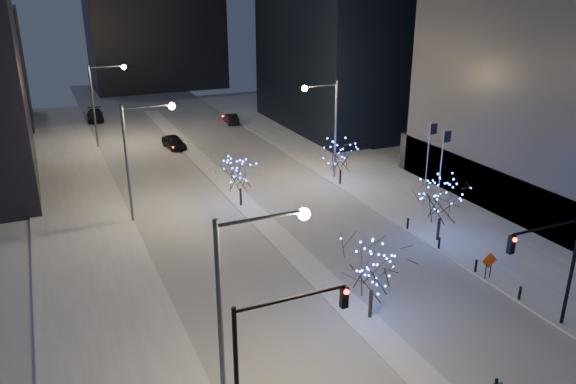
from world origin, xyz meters
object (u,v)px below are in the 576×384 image
car_mid (231,118)px  street_lamp_east (328,118)px  traffic_signal_east (555,258)px  construction_sign (489,263)px  car_near (174,142)px  holiday_tree_plaza_far (341,156)px  car_far (95,115)px  street_lamp_w_far (101,94)px  street_lamp_w_near (242,289)px  traffic_signal_west (271,346)px  holiday_tree_median_near (373,268)px  holiday_tree_plaza_near (441,199)px  street_lamp_w_mid (139,146)px  holiday_tree_median_far (240,175)px

car_mid → street_lamp_east: bearing=98.4°
traffic_signal_east → construction_sign: size_ratio=3.64×
car_near → holiday_tree_plaza_far: 23.51m
holiday_tree_plaza_far → construction_sign: bearing=-90.5°
car_far → construction_sign: construction_sign is taller
street_lamp_w_far → street_lamp_w_near: bearing=-90.0°
traffic_signal_west → car_far: size_ratio=1.27×
car_far → holiday_tree_median_near: 61.71m
traffic_signal_west → holiday_tree_median_near: size_ratio=1.37×
traffic_signal_east → car_far: traffic_signal_east is taller
car_mid → holiday_tree_plaza_near: holiday_tree_plaza_near is taller
holiday_tree_median_near → car_near: bearing=92.7°
street_lamp_w_mid → holiday_tree_median_near: size_ratio=1.95×
construction_sign → holiday_tree_median_far: bearing=127.6°
street_lamp_w_near → car_near: size_ratio=2.15×
street_lamp_w_mid → holiday_tree_median_far: size_ratio=2.30×
street_lamp_w_mid → holiday_tree_plaza_far: street_lamp_w_mid is taller
street_lamp_east → car_near: bearing=122.8°
street_lamp_w_mid → car_near: 22.94m
traffic_signal_east → holiday_tree_plaza_near: (2.15, 12.28, -1.22)m
holiday_tree_median_near → street_lamp_w_far: bearing=101.6°
street_lamp_east → holiday_tree_median_far: bearing=-161.5°
traffic_signal_east → car_mid: (0.06, 56.40, -4.03)m
street_lamp_w_near → holiday_tree_median_far: street_lamp_w_near is taller
street_lamp_w_mid → construction_sign: bearing=-46.2°
traffic_signal_east → holiday_tree_median_far: traffic_signal_east is taller
street_lamp_w_far → car_far: size_ratio=1.82×
holiday_tree_median_far → construction_sign: holiday_tree_median_far is taller
holiday_tree_plaza_near → holiday_tree_median_far: bearing=131.3°
car_mid → car_far: size_ratio=0.80×
street_lamp_east → holiday_tree_plaza_near: bearing=-86.6°
holiday_tree_plaza_far → traffic_signal_west: bearing=-124.2°
car_far → construction_sign: (18.95, -60.19, 0.51)m
street_lamp_w_mid → holiday_tree_plaza_near: (20.02, -13.72, -2.96)m
holiday_tree_plaza_near → holiday_tree_plaza_far: 14.59m
traffic_signal_west → car_near: traffic_signal_west is taller
car_near → car_mid: bearing=34.4°
street_lamp_w_far → holiday_tree_median_far: (8.44, -25.54, -3.51)m
holiday_tree_plaza_far → holiday_tree_plaza_near: bearing=-87.7°
traffic_signal_west → street_lamp_w_mid: bearing=91.1°
street_lamp_w_near → car_mid: 58.51m
traffic_signal_east → holiday_tree_median_far: size_ratio=1.61×
car_far → holiday_tree_median_near: bearing=-77.3°
street_lamp_w_far → traffic_signal_east: bearing=-70.7°
car_far → construction_sign: size_ratio=2.86×
street_lamp_w_near → holiday_tree_plaza_near: bearing=29.4°
traffic_signal_west → traffic_signal_east: size_ratio=1.00×
holiday_tree_median_near → holiday_tree_median_far: bearing=92.8°
car_far → street_lamp_w_near: bearing=-86.1°
street_lamp_w_near → traffic_signal_west: bearing=-76.0°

